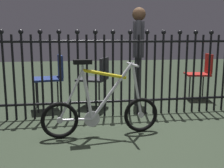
# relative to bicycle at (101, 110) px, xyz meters

# --- Properties ---
(ground_plane) EXTENTS (20.00, 20.00, 0.00)m
(ground_plane) POSITION_rel_bicycle_xyz_m (0.32, 0.02, -0.30)
(ground_plane) COLOR #2B3627
(iron_fence) EXTENTS (4.57, 0.07, 1.26)m
(iron_fence) POSITION_rel_bicycle_xyz_m (0.24, 0.75, 0.35)
(iron_fence) COLOR black
(iron_fence) RESTS_ON ground
(bicycle) EXTENTS (1.36, 0.40, 0.87)m
(bicycle) POSITION_rel_bicycle_xyz_m (0.00, 0.00, 0.00)
(bicycle) COLOR black
(bicycle) RESTS_ON ground
(chair_red) EXTENTS (0.49, 0.49, 0.82)m
(chair_red) POSITION_rel_bicycle_xyz_m (2.02, 1.54, 0.21)
(chair_red) COLOR black
(chair_red) RESTS_ON ground
(chair_navy) EXTENTS (0.49, 0.49, 0.84)m
(chair_navy) POSITION_rel_bicycle_xyz_m (-0.60, 1.25, 0.23)
(chair_navy) COLOR black
(chair_navy) RESTS_ON ground
(chair_charcoal) EXTENTS (0.57, 0.57, 0.80)m
(chair_charcoal) POSITION_rel_bicycle_xyz_m (0.08, 1.26, 0.20)
(chair_charcoal) COLOR black
(chair_charcoal) RESTS_ON ground
(person_visitor) EXTENTS (0.25, 0.46, 1.59)m
(person_visitor) POSITION_rel_bicycle_xyz_m (0.78, 1.33, 0.64)
(person_visitor) COLOR #2D2D33
(person_visitor) RESTS_ON ground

